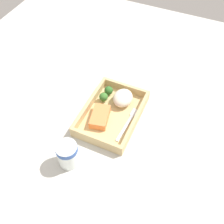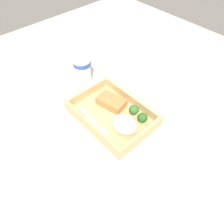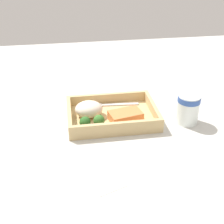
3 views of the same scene
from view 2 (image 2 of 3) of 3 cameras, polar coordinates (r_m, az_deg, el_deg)
The scene contains 10 objects.
ground_plane at distance 76.54cm, azimuth 0.00°, elevation -1.85°, with size 160.00×160.00×2.00cm, color beige.
takeout_tray at distance 75.32cm, azimuth 0.00°, elevation -1.07°, with size 27.88×19.70×1.20cm, color tan.
tray_rim at distance 73.64cm, azimuth 0.00°, elevation 0.08°, with size 27.88×19.70×3.30cm.
salmon_fillet at distance 77.08cm, azimuth -0.16°, elevation 2.66°, with size 9.81×5.95×2.94cm, color #E87F45.
mashed_potatoes at distance 69.13cm, azimuth 3.21°, elevation -3.27°, with size 8.68×7.32×4.91cm, color beige.
broccoli_floret_1 at distance 73.74cm, azimuth 5.75°, elevation 0.56°, with size 3.38×3.38×4.05cm.
broccoli_floret_2 at distance 72.18cm, azimuth 7.98°, elevation -1.50°, with size 3.37×3.37×3.69cm.
fork at distance 72.43cm, azimuth -4.63°, elevation -2.96°, with size 15.88×2.84×0.44cm.
paper_cup at distance 87.83cm, azimuth -7.71°, elevation 11.07°, with size 6.94×6.94×9.48cm.
receipt_slip at distance 87.40cm, azimuth 15.53°, elevation 4.88°, with size 7.62×12.55×0.24cm, color white.
Camera 2 is at (36.43, -33.24, 57.54)cm, focal length 35.00 mm.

